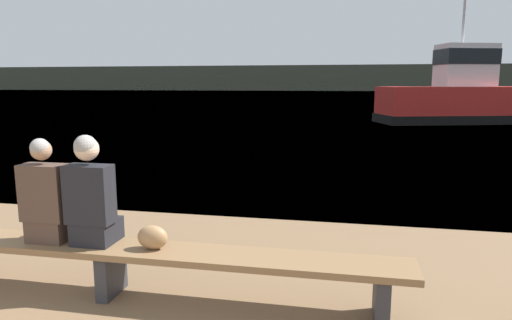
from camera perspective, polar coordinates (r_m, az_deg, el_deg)
water_surface at (r=126.54m, az=10.18°, el=8.59°), size 240.00×240.00×0.00m
far_shoreline at (r=120.86m, az=10.17°, el=10.05°), size 600.00×12.00×6.31m
bench_main at (r=4.65m, az=-17.75°, el=-11.28°), size 5.62×0.48×0.49m
person_left at (r=4.84m, az=-24.67°, el=-4.42°), size 0.43×0.39×1.01m
person_right at (r=4.57m, az=-19.91°, el=-4.37°), size 0.43×0.40×1.06m
shopping_bag at (r=4.38m, az=-12.81°, el=-9.41°), size 0.29×0.17×0.23m
tugboat_red at (r=25.37m, az=23.88°, el=7.07°), size 8.15×4.87×6.91m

